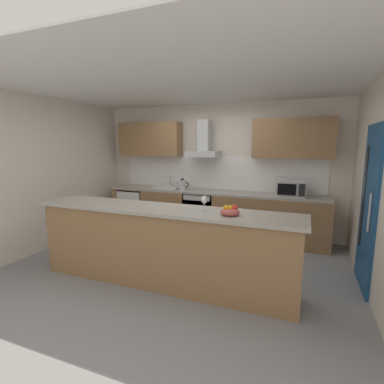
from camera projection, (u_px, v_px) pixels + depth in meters
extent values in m
cube|color=gray|center=(183.00, 263.00, 4.44)|extent=(5.90, 4.50, 0.02)
cube|color=white|center=(182.00, 86.00, 4.01)|extent=(5.90, 4.50, 0.02)
cube|color=silver|center=(218.00, 169.00, 5.89)|extent=(5.90, 0.12, 2.60)
cube|color=silver|center=(55.00, 173.00, 5.14)|extent=(0.12, 4.50, 2.60)
cube|color=silver|center=(381.00, 188.00, 3.32)|extent=(0.12, 4.50, 2.60)
cube|color=white|center=(217.00, 173.00, 5.84)|extent=(4.17, 0.02, 0.66)
cube|color=olive|center=(212.00, 214.00, 5.68)|extent=(4.31, 0.60, 0.86)
cube|color=#9E998E|center=(212.00, 192.00, 5.61)|extent=(4.31, 0.60, 0.04)
cube|color=olive|center=(162.00, 248.00, 3.69)|extent=(3.38, 0.52, 0.98)
cube|color=#9E998E|center=(162.00, 209.00, 3.60)|extent=(3.48, 0.64, 0.04)
cube|color=olive|center=(150.00, 139.00, 6.10)|extent=(1.38, 0.32, 0.70)
cube|color=olive|center=(293.00, 138.00, 5.06)|extent=(1.38, 0.32, 0.70)
cube|color=navy|center=(369.00, 208.00, 3.54)|extent=(0.04, 0.85, 2.05)
cube|color=black|center=(364.00, 197.00, 3.75)|extent=(0.01, 0.11, 1.31)
cylinder|color=#B7BABC|center=(370.00, 213.00, 3.30)|extent=(0.03, 0.03, 0.45)
cube|color=slate|center=(201.00, 212.00, 5.74)|extent=(0.60, 0.56, 0.80)
cube|color=black|center=(196.00, 219.00, 5.48)|extent=(0.50, 0.02, 0.48)
cube|color=#B7BABC|center=(196.00, 198.00, 5.41)|extent=(0.54, 0.02, 0.09)
cylinder|color=#B7BABC|center=(196.00, 207.00, 5.41)|extent=(0.49, 0.02, 0.02)
cube|color=white|center=(136.00, 208.00, 6.30)|extent=(0.58, 0.56, 0.85)
cube|color=silver|center=(129.00, 211.00, 6.03)|extent=(0.55, 0.02, 0.80)
cylinder|color=#B7BABC|center=(137.00, 210.00, 5.92)|extent=(0.02, 0.02, 0.38)
cube|color=#B7BABC|center=(291.00, 188.00, 5.01)|extent=(0.50, 0.36, 0.30)
cube|color=black|center=(287.00, 189.00, 4.85)|extent=(0.30, 0.02, 0.19)
cube|color=black|center=(302.00, 190.00, 4.77)|extent=(0.10, 0.01, 0.21)
cube|color=silver|center=(168.00, 188.00, 5.93)|extent=(0.50, 0.40, 0.04)
cylinder|color=#B7BABC|center=(170.00, 182.00, 6.03)|extent=(0.03, 0.03, 0.26)
cylinder|color=#B7BABC|center=(168.00, 176.00, 5.94)|extent=(0.03, 0.16, 0.03)
cylinder|color=#B7BABC|center=(182.00, 185.00, 5.76)|extent=(0.15, 0.15, 0.20)
sphere|color=black|center=(182.00, 179.00, 5.74)|extent=(0.06, 0.06, 0.06)
cone|color=#B7BABC|center=(178.00, 183.00, 5.79)|extent=(0.09, 0.04, 0.07)
torus|color=black|center=(186.00, 185.00, 5.72)|extent=(0.11, 0.02, 0.11)
cube|color=#B7BABC|center=(203.00, 154.00, 5.64)|extent=(0.62, 0.45, 0.12)
cube|color=#B7BABC|center=(204.00, 135.00, 5.63)|extent=(0.22, 0.22, 0.60)
cylinder|color=silver|center=(204.00, 210.00, 3.47)|extent=(0.07, 0.07, 0.01)
cylinder|color=silver|center=(204.00, 206.00, 3.46)|extent=(0.01, 0.01, 0.09)
ellipsoid|color=silver|center=(204.00, 200.00, 3.45)|extent=(0.08, 0.08, 0.10)
ellipsoid|color=#B24C47|center=(230.00, 212.00, 3.23)|extent=(0.22, 0.22, 0.09)
sphere|color=orange|center=(226.00, 208.00, 3.22)|extent=(0.07, 0.07, 0.07)
sphere|color=red|center=(235.00, 208.00, 3.23)|extent=(0.07, 0.07, 0.07)
sphere|color=orange|center=(230.00, 208.00, 3.22)|extent=(0.07, 0.07, 0.07)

